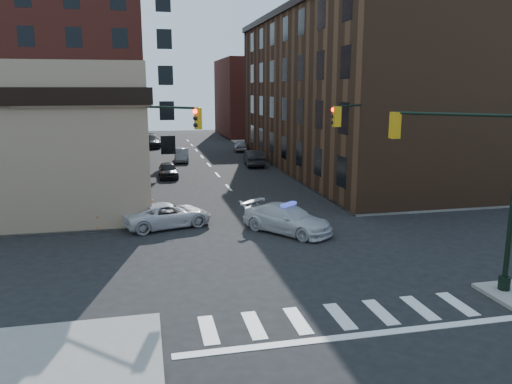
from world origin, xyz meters
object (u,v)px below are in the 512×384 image
barricade_nw_a (143,208)px  pickup (168,215)px  parked_car_wnear (168,170)px  parked_car_wfar (182,155)px  barrel_road (285,211)px  police_car (287,219)px  parked_car_enear (254,158)px  pedestrian_b (102,210)px  pedestrian_a (138,199)px  barrel_bank (195,218)px

barricade_nw_a → pickup: bearing=-45.3°
parked_car_wnear → barricade_nw_a: size_ratio=2.88×
parked_car_wnear → parked_car_wfar: (1.85, 9.25, 0.02)m
barrel_road → police_car: bearing=-104.1°
barricade_nw_a → parked_car_enear: bearing=71.9°
pedestrian_b → barrel_road: bearing=10.5°
parked_car_wfar → barricade_nw_a: bearing=-95.8°
pedestrian_a → pedestrian_b: 2.83m
police_car → pedestrian_b: pedestrian_b is taller
parked_car_enear → barricade_nw_a: (-10.80, -18.50, -0.12)m
parked_car_enear → pedestrian_a: 20.87m
police_car → barrel_bank: bearing=115.4°
police_car → parked_car_enear: 23.38m
parked_car_wnear → pedestrian_b: bearing=-107.6°
parked_car_enear → pedestrian_a: bearing=63.1°
parked_car_wfar → barrel_road: size_ratio=4.26×
police_car → parked_car_enear: size_ratio=1.09×
pickup → pedestrian_a: 3.41m
pickup → barrel_bank: pickup is taller
pickup → barrel_bank: (1.46, -0.20, -0.23)m
parked_car_wnear → barrel_road: (6.06, -15.64, -0.17)m
pedestrian_b → pickup: bearing=0.6°
pickup → pedestrian_a: pedestrian_a is taller
police_car → parked_car_wnear: (-5.40, 18.28, -0.08)m
police_car → parked_car_wfar: (-3.55, 27.53, -0.06)m
police_car → pickup: bearing=119.3°
barricade_nw_a → police_car: bearing=-19.4°
parked_car_wnear → parked_car_enear: size_ratio=0.82×
police_car → parked_car_enear: (3.25, 23.15, 0.03)m
barrel_road → barrel_bank: 5.40m
parked_car_wnear → pedestrian_a: pedestrian_a is taller
police_car → pedestrian_a: bearing=106.5°
pickup → parked_car_enear: size_ratio=1.04×
barrel_road → barricade_nw_a: bearing=166.3°
parked_car_wnear → pedestrian_b: 15.50m
parked_car_enear → barricade_nw_a: bearing=64.9°
police_car → pedestrian_b: 10.34m
police_car → barrel_road: police_car is taller
parked_car_wnear → barrel_bank: size_ratio=4.29×
parked_car_enear → barrel_bank: (-7.97, -20.84, -0.33)m
parked_car_enear → barricade_nw_a: parked_car_enear is taller
pickup → parked_car_wfar: parked_car_wfar is taller
barrel_bank → barrel_road: bearing=3.5°
pedestrian_a → parked_car_enear: bearing=94.3°
pickup → pedestrian_b: pedestrian_b is taller
barrel_bank → police_car: bearing=-26.0°
pickup → barrel_road: (6.85, 0.13, -0.19)m
pedestrian_a → barrel_bank: pedestrian_a is taller
parked_car_enear → pedestrian_b: bearing=61.8°
pickup → barricade_nw_a: 2.54m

